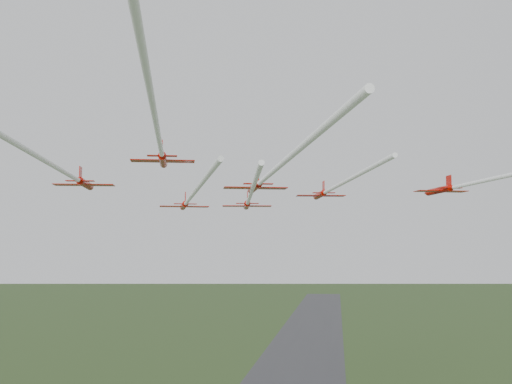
# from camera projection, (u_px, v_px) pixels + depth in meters

# --- Properties ---
(runway) EXTENTS (38.00, 900.00, 0.04)m
(runway) POSITION_uv_depth(u_px,v_px,m) (303.00, 353.00, 300.96)
(runway) COLOR #37373A
(runway) RESTS_ON ground
(jet_lead) EXTENTS (14.81, 64.75, 2.84)m
(jet_lead) POSITION_uv_depth(u_px,v_px,m) (249.00, 198.00, 108.40)
(jet_lead) COLOR #B10A00
(jet_row2_left) EXTENTS (19.97, 57.36, 2.43)m
(jet_row2_left) POSITION_uv_depth(u_px,v_px,m) (190.00, 198.00, 91.57)
(jet_row2_left) COLOR #B10A00
(jet_row2_right) EXTENTS (13.43, 50.59, 2.52)m
(jet_row2_right) POSITION_uv_depth(u_px,v_px,m) (333.00, 188.00, 99.69)
(jet_row2_right) COLOR #B10A00
(jet_row3_left) EXTENTS (16.66, 63.32, 2.62)m
(jet_row3_left) POSITION_uv_depth(u_px,v_px,m) (59.00, 169.00, 77.81)
(jet_row3_left) COLOR #B10A00
(jet_row3_mid) EXTENTS (18.72, 61.15, 2.76)m
(jet_row3_mid) POSITION_uv_depth(u_px,v_px,m) (270.00, 174.00, 77.70)
(jet_row3_mid) COLOR #B10A00
(jet_row3_right) EXTENTS (20.14, 59.07, 2.36)m
(jet_row3_right) POSITION_uv_depth(u_px,v_px,m) (498.00, 177.00, 80.21)
(jet_row3_right) COLOR #B10A00
(jet_row4_left) EXTENTS (18.88, 64.70, 2.36)m
(jet_row4_left) POSITION_uv_depth(u_px,v_px,m) (158.00, 132.00, 61.35)
(jet_row4_left) COLOR #B10A00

